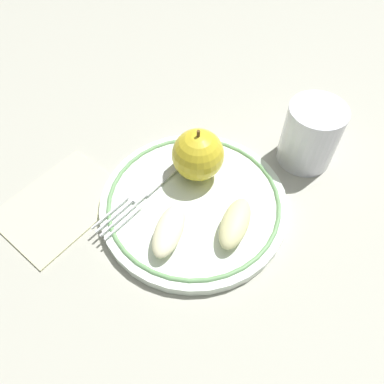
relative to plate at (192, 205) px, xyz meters
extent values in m
plane|color=#A9A79A|center=(-0.01, 0.00, -0.01)|extent=(2.00, 2.00, 0.00)
cylinder|color=white|center=(0.00, 0.00, 0.00)|extent=(0.25, 0.25, 0.01)
torus|color=#6A9B62|center=(0.00, 0.00, 0.01)|extent=(0.23, 0.23, 0.01)
sphere|color=gold|center=(-0.03, 0.04, 0.04)|extent=(0.07, 0.07, 0.07)
cylinder|color=brown|center=(-0.03, 0.04, 0.08)|extent=(0.00, 0.00, 0.01)
ellipsoid|color=#F5EDBE|center=(0.02, -0.06, 0.02)|extent=(0.07, 0.08, 0.02)
ellipsoid|color=beige|center=(0.07, 0.01, 0.02)|extent=(0.06, 0.08, 0.02)
cube|color=silver|center=(-0.06, 0.01, 0.01)|extent=(0.02, 0.10, 0.00)
cube|color=silver|center=(-0.05, -0.05, 0.01)|extent=(0.01, 0.02, 0.00)
cube|color=silver|center=(-0.06, -0.09, 0.01)|extent=(0.01, 0.06, 0.00)
cube|color=silver|center=(-0.05, -0.09, 0.01)|extent=(0.01, 0.06, 0.00)
cube|color=silver|center=(-0.04, -0.09, 0.01)|extent=(0.01, 0.06, 0.00)
cube|color=silver|center=(-0.03, -0.09, 0.01)|extent=(0.01, 0.06, 0.00)
cylinder|color=silver|center=(0.04, 0.19, 0.04)|extent=(0.08, 0.08, 0.09)
cube|color=beige|center=(-0.12, -0.13, -0.01)|extent=(0.14, 0.17, 0.01)
camera|label=1|loc=(0.21, -0.19, 0.41)|focal=35.00mm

